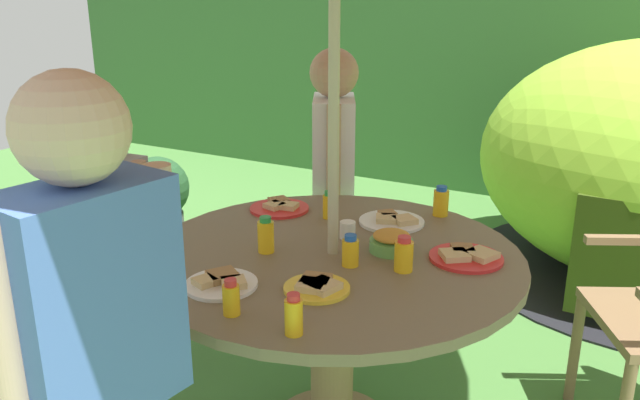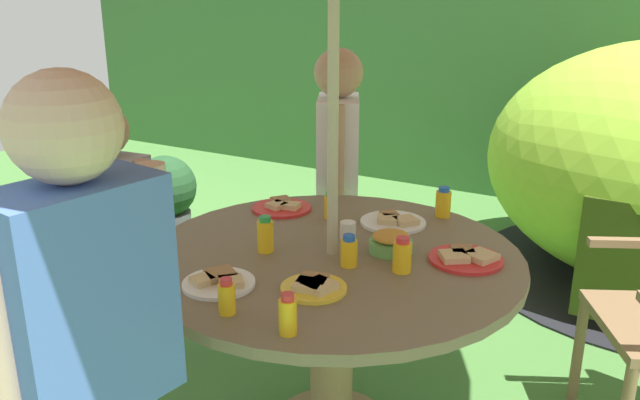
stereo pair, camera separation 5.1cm
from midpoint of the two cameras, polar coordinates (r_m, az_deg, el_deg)
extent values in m
cube|color=#33602D|center=(5.37, 18.66, 9.77)|extent=(9.00, 0.70, 1.72)
cylinder|color=#93704C|center=(2.34, 0.45, -13.16)|extent=(0.15, 0.15, 0.68)
cylinder|color=#75664C|center=(2.18, 0.47, -5.11)|extent=(1.28, 1.28, 0.03)
cylinder|color=#B7AD8C|center=(2.05, 0.50, 5.42)|extent=(0.04, 0.04, 2.21)
cylinder|color=brown|center=(2.74, 21.18, -12.26)|extent=(0.04, 0.04, 0.45)
cylinder|color=black|center=(4.14, 26.06, -5.82)|extent=(1.99, 1.99, 0.01)
cube|color=#314511|center=(3.25, 25.49, -5.24)|extent=(0.53, 0.05, 0.60)
cylinder|color=#595960|center=(4.16, -14.26, -2.67)|extent=(0.29, 0.29, 0.23)
sphere|color=#234C28|center=(4.07, -14.56, 1.04)|extent=(0.39, 0.39, 0.39)
cylinder|color=navy|center=(3.25, 0.71, -4.68)|extent=(0.08, 0.08, 0.59)
cylinder|color=navy|center=(3.12, 0.68, -5.71)|extent=(0.08, 0.08, 0.59)
cube|color=white|center=(3.01, 0.73, 4.38)|extent=(0.32, 0.39, 0.50)
cylinder|color=tan|center=(3.19, 0.77, 5.63)|extent=(0.06, 0.06, 0.45)
cylinder|color=tan|center=(2.82, 0.70, 3.95)|extent=(0.06, 0.06, 0.45)
sphere|color=tan|center=(2.94, 0.76, 11.22)|extent=(0.22, 0.22, 0.22)
cylinder|color=navy|center=(2.89, -18.76, -9.65)|extent=(0.07, 0.07, 0.52)
cylinder|color=navy|center=(2.81, -16.82, -10.24)|extent=(0.07, 0.07, 0.52)
cube|color=#99999E|center=(2.67, -18.78, -0.88)|extent=(0.31, 0.19, 0.43)
cylinder|color=tan|center=(2.77, -21.42, 0.02)|extent=(0.06, 0.06, 0.39)
cylinder|color=tan|center=(2.55, -16.00, -0.93)|extent=(0.06, 0.06, 0.39)
sphere|color=tan|center=(2.59, -19.48, 5.73)|extent=(0.19, 0.19, 0.19)
cube|color=#4C72C6|center=(1.53, -20.45, -8.45)|extent=(0.25, 0.39, 0.54)
cylinder|color=#D8B293|center=(1.43, -27.43, -10.03)|extent=(0.07, 0.07, 0.48)
cylinder|color=#D8B293|center=(1.62, -14.56, -5.24)|extent=(0.07, 0.07, 0.48)
sphere|color=#D8B293|center=(1.41, -22.19, 5.91)|extent=(0.24, 0.24, 0.24)
cylinder|color=#66B259|center=(2.19, 5.67, -4.02)|extent=(0.15, 0.15, 0.04)
ellipsoid|color=gold|center=(2.18, 5.70, -3.19)|extent=(0.13, 0.13, 0.04)
cylinder|color=yellow|center=(1.91, -1.05, -7.84)|extent=(0.20, 0.20, 0.01)
cube|color=tan|center=(1.89, -0.54, -7.63)|extent=(0.10, 0.10, 0.02)
cube|color=#9E7547|center=(1.92, -1.13, -7.15)|extent=(0.10, 0.10, 0.02)
cube|color=tan|center=(1.89, -1.55, -7.57)|extent=(0.10, 0.10, 0.02)
cylinder|color=red|center=(2.17, 12.17, -5.03)|extent=(0.24, 0.24, 0.01)
cube|color=tan|center=(2.16, 13.46, -4.73)|extent=(0.12, 0.12, 0.02)
cube|color=#9E7547|center=(2.19, 11.88, -4.31)|extent=(0.10, 0.10, 0.02)
cube|color=tan|center=(2.14, 11.20, -4.82)|extent=(0.12, 0.12, 0.02)
cylinder|color=red|center=(2.59, -4.18, -0.75)|extent=(0.24, 0.24, 0.01)
cube|color=tan|center=(2.57, -3.37, -0.53)|extent=(0.08, 0.08, 0.02)
cube|color=#9E7547|center=(2.63, -4.21, -0.07)|extent=(0.10, 0.10, 0.02)
cube|color=tan|center=(2.58, -4.60, -0.50)|extent=(0.08, 0.08, 0.02)
cylinder|color=white|center=(2.45, 5.78, -1.92)|extent=(0.25, 0.25, 0.01)
cube|color=tan|center=(2.43, 6.90, -1.77)|extent=(0.11, 0.11, 0.02)
cube|color=#9E7547|center=(2.48, 5.43, -1.26)|extent=(0.09, 0.09, 0.02)
cube|color=tan|center=(2.43, 5.28, -1.66)|extent=(0.10, 0.10, 0.02)
cylinder|color=white|center=(1.96, -9.49, -7.40)|extent=(0.22, 0.22, 0.01)
cube|color=tan|center=(1.93, -8.42, -7.27)|extent=(0.10, 0.10, 0.02)
cube|color=#9E7547|center=(1.98, -9.37, -6.63)|extent=(0.12, 0.12, 0.02)
cube|color=tan|center=(1.95, -10.93, -7.10)|extent=(0.08, 0.08, 0.02)
cylinder|color=yellow|center=(2.48, 0.18, -0.60)|extent=(0.05, 0.05, 0.09)
cylinder|color=green|center=(2.46, 0.18, 0.60)|extent=(0.03, 0.03, 0.02)
cylinder|color=yellow|center=(2.55, 10.11, -0.26)|extent=(0.06, 0.06, 0.10)
cylinder|color=blue|center=(2.53, 10.19, 1.02)|extent=(0.04, 0.04, 0.02)
cylinder|color=yellow|center=(2.17, -5.49, -3.28)|extent=(0.06, 0.06, 0.11)
cylinder|color=green|center=(2.15, -5.54, -1.72)|extent=(0.04, 0.04, 0.02)
cylinder|color=yellow|center=(2.06, 2.00, -4.70)|extent=(0.05, 0.05, 0.09)
cylinder|color=blue|center=(2.04, 2.02, -3.34)|extent=(0.04, 0.04, 0.02)
cylinder|color=yellow|center=(1.67, -3.23, -10.35)|extent=(0.05, 0.05, 0.10)
cylinder|color=red|center=(1.64, -3.27, -8.60)|extent=(0.03, 0.03, 0.02)
cylinder|color=yellow|center=(2.03, 6.72, -4.99)|extent=(0.06, 0.06, 0.10)
cylinder|color=red|center=(2.01, 6.78, -3.48)|extent=(0.04, 0.04, 0.02)
cylinder|color=yellow|center=(1.78, -8.70, -8.76)|extent=(0.05, 0.05, 0.09)
cylinder|color=red|center=(1.76, -8.78, -7.25)|extent=(0.03, 0.03, 0.02)
cylinder|color=white|center=(2.28, 1.83, -2.68)|extent=(0.06, 0.06, 0.06)
camera|label=1|loc=(0.03, -90.66, -0.22)|focal=36.08mm
camera|label=2|loc=(0.03, 89.34, 0.22)|focal=36.08mm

